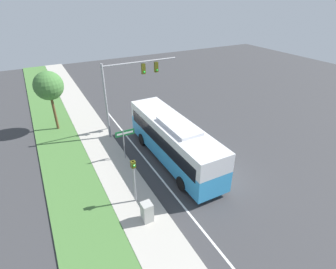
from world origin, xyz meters
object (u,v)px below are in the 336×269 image
object	(u,v)px
utility_cabinet	(147,212)
street_sign	(125,138)
signal_gantry	(127,83)
pedestrian_signal	(134,175)
bus	(173,139)

from	to	relation	value
utility_cabinet	street_sign	bearing A→B (deg)	80.18
signal_gantry	utility_cabinet	world-z (taller)	signal_gantry
street_sign	utility_cabinet	distance (m)	7.00
pedestrian_signal	street_sign	bearing A→B (deg)	76.73
signal_gantry	bus	bearing A→B (deg)	-77.41
signal_gantry	pedestrian_signal	world-z (taller)	signal_gantry
bus	pedestrian_signal	distance (m)	5.36
street_sign	utility_cabinet	bearing A→B (deg)	-99.82
pedestrian_signal	utility_cabinet	distance (m)	2.30
pedestrian_signal	signal_gantry	bearing A→B (deg)	70.91
signal_gantry	utility_cabinet	size ratio (longest dim) A/B	5.50
bus	street_sign	world-z (taller)	bus
bus	pedestrian_signal	xyz separation A→B (m)	(-4.42, -3.03, 0.18)
bus	signal_gantry	size ratio (longest dim) A/B	1.59
pedestrian_signal	utility_cabinet	bearing A→B (deg)	-90.09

